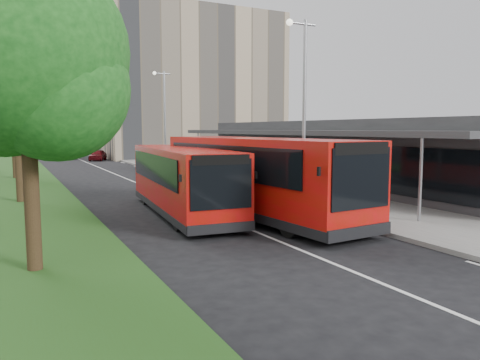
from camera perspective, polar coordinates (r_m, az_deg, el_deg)
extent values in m
plane|color=black|center=(17.24, -0.22, -5.46)|extent=(120.00, 120.00, 0.00)
cube|color=slate|center=(37.79, -5.52, 1.00)|extent=(5.00, 80.00, 0.15)
cube|color=#264D19|center=(35.30, -25.62, 0.01)|extent=(5.00, 80.00, 0.10)
cube|color=silver|center=(31.24, -12.51, -0.33)|extent=(0.12, 70.00, 0.01)
cube|color=silver|center=(17.35, 12.64, -5.52)|extent=(0.12, 2.00, 0.01)
cube|color=silver|center=(22.24, 2.84, -2.80)|extent=(0.12, 2.00, 0.01)
cube|color=silver|center=(27.57, -3.29, -1.05)|extent=(0.12, 2.00, 0.01)
cube|color=silver|center=(33.13, -7.39, 0.13)|extent=(0.12, 2.00, 0.01)
cube|color=silver|center=(38.82, -10.30, 0.97)|extent=(0.12, 2.00, 0.01)
cube|color=silver|center=(44.60, -12.47, 1.59)|extent=(0.12, 2.00, 0.01)
cube|color=silver|center=(50.42, -14.13, 2.07)|extent=(0.12, 2.00, 0.01)
cube|color=silver|center=(56.29, -15.45, 2.45)|extent=(0.12, 2.00, 0.01)
cube|color=silver|center=(62.17, -16.52, 2.75)|extent=(0.12, 2.00, 0.01)
cube|color=tan|center=(61.29, -6.02, 11.34)|extent=(22.00, 12.00, 18.00)
cube|color=#2C2C2F|center=(29.65, 12.09, 3.20)|extent=(5.00, 26.00, 4.00)
cube|color=black|center=(28.17, 8.06, 2.31)|extent=(0.06, 24.00, 2.20)
cube|color=#2C2C2F|center=(27.40, 5.90, 5.79)|extent=(2.80, 26.00, 0.25)
cylinder|color=#93969B|center=(18.16, 21.15, -0.02)|extent=(0.12, 0.12, 3.30)
cylinder|color=#93969B|center=(36.71, -5.13, 3.32)|extent=(0.12, 0.12, 3.30)
cylinder|color=#332214|center=(12.25, -24.05, -1.90)|extent=(0.36, 0.36, 3.75)
sphere|color=#134914|center=(12.27, -24.77, 14.07)|extent=(4.78, 4.78, 4.78)
sphere|color=#134914|center=(11.82, -21.56, 10.36)|extent=(3.41, 3.41, 3.41)
sphere|color=#134914|center=(12.69, -27.02, 10.97)|extent=(3.75, 3.75, 3.75)
cylinder|color=#332214|center=(24.18, -25.36, 2.07)|extent=(0.36, 0.36, 3.99)
sphere|color=#134914|center=(24.23, -25.76, 10.64)|extent=(5.07, 5.07, 5.07)
sphere|color=#134914|center=(23.79, -24.18, 8.62)|extent=(3.62, 3.62, 3.62)
sphere|color=#134914|center=(24.68, -26.88, 9.02)|extent=(3.99, 3.99, 3.99)
cylinder|color=#332214|center=(36.18, -25.77, 2.81)|extent=(0.36, 0.36, 3.46)
sphere|color=#134914|center=(36.16, -26.01, 7.79)|extent=(4.40, 4.40, 4.40)
sphere|color=#134914|center=(35.75, -24.97, 6.60)|extent=(3.15, 3.15, 3.15)
sphere|color=#134914|center=(36.64, -26.76, 6.86)|extent=(3.46, 3.46, 3.46)
cylinder|color=#93969B|center=(20.75, 7.83, 7.98)|extent=(0.16, 0.16, 8.00)
cylinder|color=#93969B|center=(21.10, 7.51, 18.37)|extent=(1.40, 0.10, 0.10)
sphere|color=silver|center=(20.78, 6.07, 18.58)|extent=(0.28, 0.28, 0.28)
cylinder|color=#93969B|center=(38.93, -9.14, 7.11)|extent=(0.16, 0.16, 8.00)
cylinder|color=#93969B|center=(39.12, -9.52, 12.68)|extent=(1.40, 0.10, 0.10)
sphere|color=silver|center=(38.95, -10.39, 12.69)|extent=(0.28, 0.28, 0.28)
cube|color=red|center=(18.52, 2.10, 0.83)|extent=(3.64, 11.18, 2.77)
cube|color=black|center=(18.70, 2.08, -3.31)|extent=(3.67, 11.21, 0.31)
cube|color=black|center=(14.29, 14.58, 0.19)|extent=(2.35, 0.27, 1.83)
cube|color=black|center=(23.25, -5.54, 3.00)|extent=(2.30, 0.27, 1.36)
cube|color=black|center=(18.04, -1.95, 2.27)|extent=(0.94, 9.38, 1.26)
cube|color=black|center=(19.51, 4.82, 2.55)|extent=(0.94, 9.38, 1.26)
cube|color=black|center=(14.54, 14.43, -6.18)|extent=(2.61, 0.33, 0.37)
cube|color=black|center=(14.22, 14.71, 3.75)|extent=(2.19, 0.25, 0.37)
cube|color=black|center=(13.41, 9.58, 1.04)|extent=(0.09, 0.09, 0.26)
cube|color=black|center=(15.50, 17.72, 1.52)|extent=(0.09, 0.09, 0.26)
cylinder|color=black|center=(15.22, 6.17, -5.26)|extent=(0.40, 0.97, 0.94)
cylinder|color=black|center=(16.65, 12.15, -4.38)|extent=(0.40, 0.97, 0.94)
cylinder|color=black|center=(21.19, -5.79, -2.01)|extent=(0.40, 0.97, 0.94)
cylinder|color=black|center=(22.23, -0.70, -1.59)|extent=(0.40, 0.97, 0.94)
cube|color=red|center=(19.25, -7.03, 0.29)|extent=(3.05, 9.67, 2.40)
cube|color=black|center=(19.41, -6.98, -3.16)|extent=(3.07, 9.69, 0.27)
cube|color=black|center=(14.68, -2.28, -0.53)|extent=(2.04, 0.22, 1.59)
cube|color=black|center=(23.86, -9.97, 2.31)|extent=(1.99, 0.22, 1.18)
cube|color=black|center=(19.22, -10.58, 1.51)|extent=(0.73, 8.13, 1.09)
cube|color=black|center=(19.79, -4.02, 1.74)|extent=(0.73, 8.13, 1.09)
cube|color=black|center=(14.90, -2.25, -5.90)|extent=(2.26, 0.27, 0.32)
cube|color=black|center=(14.60, -2.28, 2.47)|extent=(1.90, 0.20, 0.32)
cube|color=black|center=(14.48, -7.29, 0.23)|extent=(0.09, 0.09, 0.23)
cube|color=black|center=(15.31, 1.94, 0.60)|extent=(0.09, 0.09, 0.23)
cylinder|color=black|center=(16.23, -7.45, -4.79)|extent=(0.34, 0.84, 0.82)
cylinder|color=black|center=(16.79, -1.13, -4.37)|extent=(0.34, 0.84, 0.82)
cylinder|color=black|center=(22.17, -11.41, -1.90)|extent=(0.34, 0.84, 0.82)
cylinder|color=black|center=(22.59, -6.65, -1.67)|extent=(0.34, 0.84, 0.82)
cylinder|color=#3E2819|center=(28.46, 1.93, 0.41)|extent=(0.66, 0.66, 0.93)
cylinder|color=yellow|center=(36.58, -6.17, 1.66)|extent=(0.18, 0.18, 0.92)
imported|color=#580C11|center=(54.69, -16.95, 2.94)|extent=(2.72, 3.89, 1.23)
imported|color=navy|center=(58.60, -20.48, 3.06)|extent=(2.81, 4.23, 1.32)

